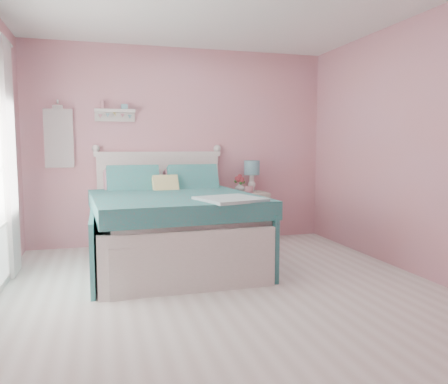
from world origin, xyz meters
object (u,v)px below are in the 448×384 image
bed (172,227)px  table_lamp (252,170)px  vase (240,187)px  nightstand (248,217)px  teacup (249,190)px

bed → table_lamp: (1.25, 0.87, 0.57)m
bed → vase: (1.06, 0.82, 0.34)m
nightstand → table_lamp: (0.06, 0.05, 0.64)m
nightstand → vase: (-0.12, 0.01, 0.41)m
table_lamp → teacup: 0.31m
bed → teacup: size_ratio=19.28×
table_lamp → vase: bearing=-166.5°
nightstand → vase: 0.43m
nightstand → teacup: teacup is taller
nightstand → vase: vase is taller
bed → teacup: bearing=27.8°
table_lamp → teacup: table_lamp is taller
teacup → nightstand: bearing=73.1°
table_lamp → nightstand: bearing=-139.6°
nightstand → bed: bearing=-145.6°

